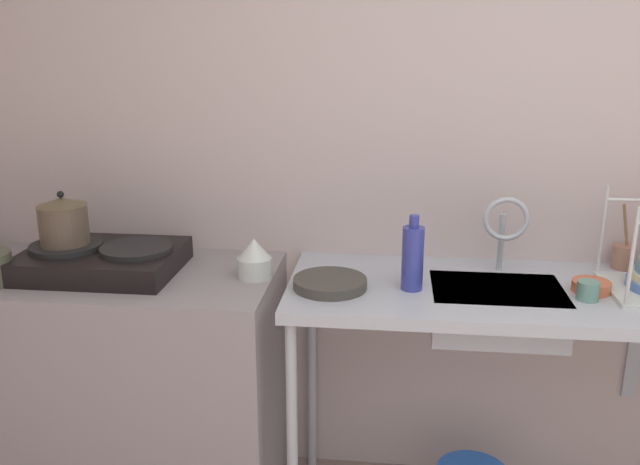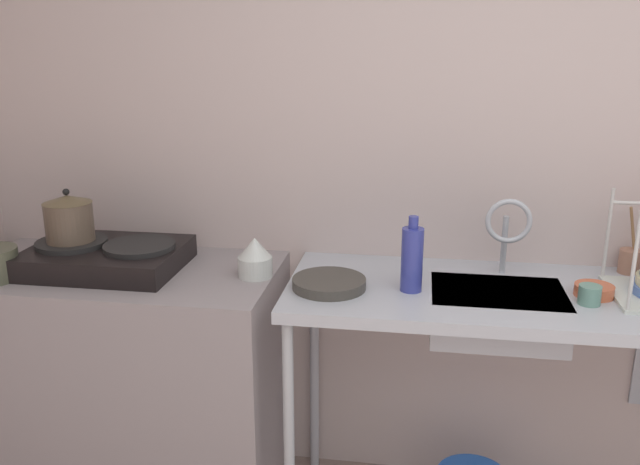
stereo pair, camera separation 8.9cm
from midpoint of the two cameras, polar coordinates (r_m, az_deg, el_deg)
The scene contains 13 objects.
wall_back at distance 2.52m, azimuth 21.71°, elevation 5.42°, with size 5.21×0.10×2.54m, color #BCABA6.
counter_concrete at distance 2.62m, azimuth -15.36°, elevation -12.58°, with size 1.13×0.59×0.92m, color gray.
counter_sink at distance 2.27m, azimuth 17.36°, elevation -6.56°, with size 1.48×0.59×0.92m.
stove at distance 2.44m, azimuth -17.10°, elevation -1.99°, with size 0.53×0.40×0.10m.
pot_on_left_burner at distance 2.46m, azimuth -20.04°, elevation 1.20°, with size 0.17×0.17×0.19m.
percolator at distance 2.25m, azimuth -4.55°, elevation -2.20°, with size 0.12×0.12×0.14m.
sink_basin at distance 2.26m, azimuth 16.20°, elevation -6.76°, with size 0.43×0.31×0.16m, color #A6ADB6.
faucet at distance 2.29m, azimuth 17.10°, elevation 0.61°, with size 0.15×0.09×0.28m.
frying_pan at distance 2.16m, azimuth 1.97°, elevation -4.44°, with size 0.24×0.24×0.03m, color #3B3833.
cup_by_rack at distance 2.20m, azimuth 23.47°, elevation -5.00°, with size 0.07×0.07×0.06m, color slate.
small_bowl_on_drainboard at distance 2.28m, azimuth 23.76°, elevation -4.65°, with size 0.12×0.12×0.04m, color #C25C3B.
bottle_by_sink at distance 2.13m, azimuth 9.19°, elevation -2.25°, with size 0.07×0.07×0.25m.
utensil_jar at distance 2.55m, azimuth 26.25°, elevation -2.18°, with size 0.07×0.07×0.24m.
Camera 2 is at (-0.52, -0.53, 1.70)m, focal length 36.80 mm.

